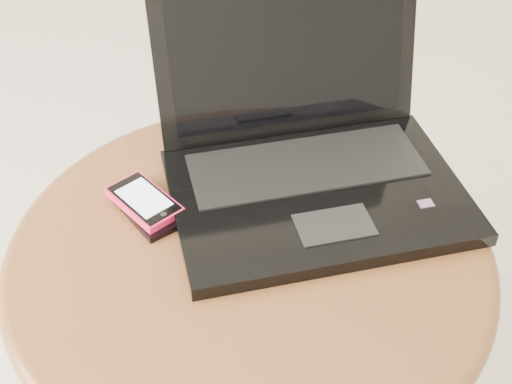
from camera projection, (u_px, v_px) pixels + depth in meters
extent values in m
cylinder|color=#573416|center=(250.00, 359.00, 1.02)|extent=(0.10, 0.10, 0.43)
cylinder|color=brown|center=(250.00, 251.00, 0.87)|extent=(0.58, 0.58, 0.03)
torus|color=brown|center=(250.00, 251.00, 0.87)|extent=(0.61, 0.61, 0.03)
cube|color=black|center=(317.00, 196.00, 0.91)|extent=(0.38, 0.27, 0.02)
cube|color=black|center=(306.00, 165.00, 0.94)|extent=(0.32, 0.12, 0.00)
cube|color=black|center=(334.00, 225.00, 0.85)|extent=(0.10, 0.06, 0.00)
cube|color=red|center=(426.00, 203.00, 0.88)|extent=(0.02, 0.01, 0.00)
cube|color=black|center=(288.00, 54.00, 0.94)|extent=(0.37, 0.06, 0.23)
cube|color=black|center=(289.00, 55.00, 0.94)|extent=(0.33, 0.05, 0.19)
cube|color=black|center=(148.00, 210.00, 0.89)|extent=(0.09, 0.12, 0.01)
cube|color=#B6147C|center=(130.00, 189.00, 0.92)|extent=(0.05, 0.03, 0.00)
cube|color=#FF2456|center=(144.00, 201.00, 0.89)|extent=(0.10, 0.12, 0.01)
cube|color=black|center=(144.00, 198.00, 0.89)|extent=(0.09, 0.11, 0.00)
cube|color=silver|center=(144.00, 198.00, 0.89)|extent=(0.07, 0.08, 0.00)
cylinder|color=black|center=(164.00, 214.00, 0.86)|extent=(0.01, 0.01, 0.00)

